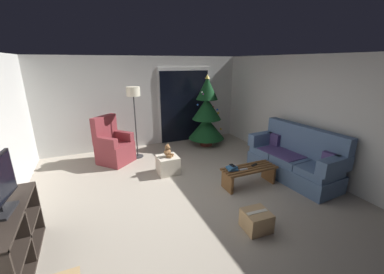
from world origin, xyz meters
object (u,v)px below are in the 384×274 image
at_px(coffee_table, 249,173).
at_px(couch, 294,159).
at_px(remote_silver, 244,169).
at_px(christmas_tree, 207,115).
at_px(floor_lamp, 134,98).
at_px(cardboard_box_taped_mid_floor, 256,220).
at_px(teddy_bear_chestnut, 168,151).
at_px(remote_black, 254,165).
at_px(book_stack, 232,168).
at_px(ottoman, 168,165).
at_px(cell_phone, 233,166).
at_px(media_shelf, 7,247).
at_px(armchair, 113,146).

bearing_deg(coffee_table, couch, -3.82).
xyz_separation_m(remote_silver, christmas_tree, (0.49, 2.52, 0.50)).
relative_size(floor_lamp, cardboard_box_taped_mid_floor, 4.57).
height_order(remote_silver, teddy_bear_chestnut, teddy_bear_chestnut).
bearing_deg(christmas_tree, cardboard_box_taped_mid_floor, -105.69).
height_order(coffee_table, remote_black, remote_black).
distance_m(book_stack, ottoman, 1.46).
bearing_deg(floor_lamp, coffee_table, -54.19).
height_order(cell_phone, floor_lamp, floor_lamp).
xyz_separation_m(coffee_table, ottoman, (-1.29, 1.16, -0.06)).
bearing_deg(couch, remote_black, 172.86).
height_order(book_stack, christmas_tree, christmas_tree).
xyz_separation_m(book_stack, cell_phone, (0.02, 0.02, 0.04)).
xyz_separation_m(couch, coffee_table, (-1.09, 0.07, -0.14)).
xyz_separation_m(couch, cardboard_box_taped_mid_floor, (-1.78, -1.05, -0.26)).
height_order(media_shelf, ottoman, media_shelf).
relative_size(floor_lamp, ottoman, 4.05).
height_order(couch, ottoman, couch).
height_order(remote_black, teddy_bear_chestnut, teddy_bear_chestnut).
bearing_deg(armchair, remote_black, -42.29).
bearing_deg(ottoman, floor_lamp, 109.16).
distance_m(armchair, cardboard_box_taped_mid_floor, 3.76).
distance_m(couch, cardboard_box_taped_mid_floor, 2.08).
bearing_deg(cell_phone, floor_lamp, 123.08).
distance_m(remote_silver, cardboard_box_taped_mid_floor, 1.23).
height_order(armchair, floor_lamp, floor_lamp).
relative_size(remote_silver, christmas_tree, 0.08).
bearing_deg(book_stack, cell_phone, 42.25).
relative_size(remote_silver, cell_phone, 1.08).
xyz_separation_m(media_shelf, ottoman, (2.47, 1.77, -0.17)).
height_order(book_stack, cell_phone, cell_phone).
relative_size(christmas_tree, armchair, 1.79).
xyz_separation_m(armchair, teddy_bear_chestnut, (1.01, -1.12, 0.11)).
relative_size(christmas_tree, teddy_bear_chestnut, 7.10).
xyz_separation_m(remote_silver, remote_black, (0.32, 0.09, 0.00)).
relative_size(couch, floor_lamp, 1.11).
distance_m(coffee_table, armchair, 3.23).
bearing_deg(coffee_table, christmas_tree, 82.65).
bearing_deg(teddy_bear_chestnut, remote_black, -37.75).
height_order(remote_silver, christmas_tree, christmas_tree).
bearing_deg(couch, teddy_bear_chestnut, 152.64).
bearing_deg(floor_lamp, book_stack, -60.09).
relative_size(cell_phone, ottoman, 0.33).
relative_size(media_shelf, ottoman, 3.18).
bearing_deg(remote_silver, media_shelf, -75.85).
bearing_deg(cell_phone, remote_black, 0.15).
height_order(remote_silver, remote_black, same).
bearing_deg(teddy_bear_chestnut, couch, -27.36).
xyz_separation_m(armchair, media_shelf, (-1.46, -2.88, -0.04)).
relative_size(couch, coffee_table, 1.81).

